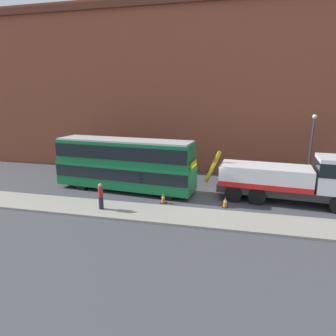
# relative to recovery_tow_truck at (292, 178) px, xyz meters

# --- Properties ---
(ground_plane) EXTENTS (120.00, 120.00, 0.00)m
(ground_plane) POSITION_rel_recovery_tow_truck_xyz_m (-5.85, 0.01, -1.76)
(ground_plane) COLOR #424247
(near_kerb) EXTENTS (60.00, 2.80, 0.15)m
(near_kerb) POSITION_rel_recovery_tow_truck_xyz_m (-5.85, -4.19, -1.68)
(near_kerb) COLOR gray
(near_kerb) RESTS_ON ground_plane
(building_facade) EXTENTS (60.00, 1.50, 16.00)m
(building_facade) POSITION_rel_recovery_tow_truck_xyz_m (-5.85, 7.41, 6.31)
(building_facade) COLOR brown
(building_facade) RESTS_ON ground_plane
(recovery_tow_truck) EXTENTS (10.24, 3.53, 3.67)m
(recovery_tow_truck) POSITION_rel_recovery_tow_truck_xyz_m (0.00, 0.00, 0.00)
(recovery_tow_truck) COLOR #2D2D2D
(recovery_tow_truck) RESTS_ON ground_plane
(double_decker_bus) EXTENTS (11.20, 3.65, 4.06)m
(double_decker_bus) POSITION_rel_recovery_tow_truck_xyz_m (-12.22, 0.05, 0.47)
(double_decker_bus) COLOR #146B38
(double_decker_bus) RESTS_ON ground_plane
(pedestrian_onlooker) EXTENTS (0.44, 0.48, 1.71)m
(pedestrian_onlooker) POSITION_rel_recovery_tow_truck_xyz_m (-12.15, -4.38, -0.77)
(pedestrian_onlooker) COLOR #232333
(pedestrian_onlooker) RESTS_ON near_kerb
(traffic_cone_near_bus) EXTENTS (0.36, 0.36, 0.72)m
(traffic_cone_near_bus) POSITION_rel_recovery_tow_truck_xyz_m (-8.61, -2.04, -1.42)
(traffic_cone_near_bus) COLOR orange
(traffic_cone_near_bus) RESTS_ON ground_plane
(traffic_cone_midway) EXTENTS (0.36, 0.36, 0.72)m
(traffic_cone_midway) POSITION_rel_recovery_tow_truck_xyz_m (-4.37, -1.90, -1.42)
(traffic_cone_midway) COLOR orange
(traffic_cone_midway) RESTS_ON ground_plane
(street_lamp) EXTENTS (0.36, 0.36, 5.83)m
(street_lamp) POSITION_rel_recovery_tow_truck_xyz_m (2.21, 5.22, 1.71)
(street_lamp) COLOR #38383D
(street_lamp) RESTS_ON ground_plane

